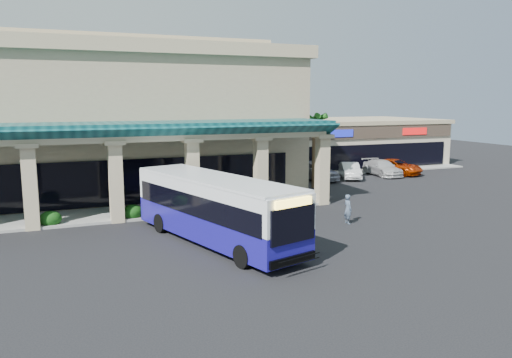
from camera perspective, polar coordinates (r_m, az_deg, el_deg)
name	(u,v)px	position (r m, az deg, el deg)	size (l,w,h in m)	color
ground	(272,231)	(27.15, 1.81, -5.95)	(110.00, 110.00, 0.00)	black
main_building	(91,118)	(40.09, -18.38, 6.66)	(30.80, 14.80, 11.35)	tan
arcade	(104,170)	(31.18, -16.99, 0.96)	(30.00, 6.20, 5.70)	#0B3E42
strip_mall	(333,141)	(56.05, 8.81, 4.26)	(22.50, 12.50, 4.90)	beige
palm_0	(314,147)	(40.03, 6.64, 3.65)	(2.40, 2.40, 6.60)	#184F15
palm_1	(307,148)	(43.17, 5.89, 3.52)	(2.40, 2.40, 5.80)	#184F15
broadleaf_tree	(263,149)	(46.87, 0.85, 3.39)	(2.60, 2.60, 4.81)	#113D0D
transit_bus	(215,210)	(24.66, -4.67, -3.58)	(2.74, 11.79, 3.29)	#1A1494
pedestrian	(348,209)	(28.99, 10.46, -3.40)	(0.62, 0.41, 1.70)	#495970
car_silver	(316,170)	(44.30, 6.84, 1.00)	(2.05, 5.10, 1.74)	#A1A2AF
car_white	(350,171)	(45.64, 10.69, 0.95)	(1.52, 4.35, 1.43)	silver
car_red	(382,168)	(48.11, 14.23, 1.24)	(2.02, 4.97, 1.44)	silver
car_gray	(395,167)	(49.14, 15.61, 1.35)	(2.41, 5.22, 1.45)	#A92C02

